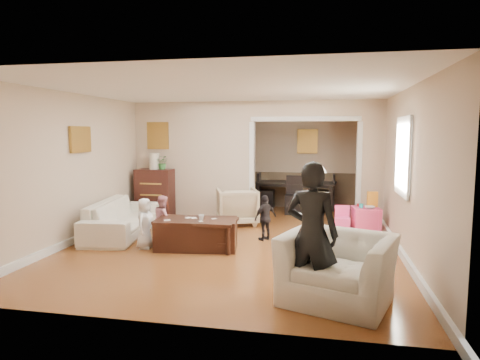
% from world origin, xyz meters
% --- Properties ---
extents(floor, '(7.00, 7.00, 0.00)m').
position_xyz_m(floor, '(0.00, 0.00, 0.00)').
color(floor, '#9B5428').
rests_on(floor, ground).
extents(partition_left, '(2.75, 0.18, 2.60)m').
position_xyz_m(partition_left, '(-1.38, 1.80, 1.30)').
color(partition_left, '#BFA78C').
rests_on(partition_left, ground).
extents(partition_right, '(0.55, 0.18, 2.60)m').
position_xyz_m(partition_right, '(2.48, 1.80, 1.30)').
color(partition_right, '#BFA78C').
rests_on(partition_right, ground).
extents(partition_header, '(2.22, 0.18, 0.35)m').
position_xyz_m(partition_header, '(1.10, 1.80, 2.42)').
color(partition_header, '#BFA78C').
rests_on(partition_header, partition_right).
extents(window_pane, '(0.03, 0.95, 1.10)m').
position_xyz_m(window_pane, '(2.73, -0.40, 1.55)').
color(window_pane, white).
rests_on(window_pane, ground).
extents(framed_art_partition, '(0.45, 0.03, 0.55)m').
position_xyz_m(framed_art_partition, '(-2.20, 1.70, 1.85)').
color(framed_art_partition, brown).
rests_on(framed_art_partition, partition_left).
extents(framed_art_sofa_wall, '(0.03, 0.55, 0.40)m').
position_xyz_m(framed_art_sofa_wall, '(-2.71, -0.60, 1.80)').
color(framed_art_sofa_wall, brown).
extents(framed_art_alcove, '(0.45, 0.03, 0.55)m').
position_xyz_m(framed_art_alcove, '(1.10, 3.44, 1.70)').
color(framed_art_alcove, brown).
extents(sofa, '(1.17, 2.31, 0.65)m').
position_xyz_m(sofa, '(-2.20, -0.13, 0.32)').
color(sofa, '#EDE4CD').
rests_on(sofa, ground).
extents(armchair_back, '(1.04, 1.06, 0.76)m').
position_xyz_m(armchair_back, '(-0.25, 1.16, 0.38)').
color(armchair_back, tan).
rests_on(armchair_back, ground).
extents(armchair_front, '(1.46, 1.36, 0.77)m').
position_xyz_m(armchair_front, '(1.68, -2.58, 0.38)').
color(armchair_front, '#EDE4CD').
rests_on(armchair_front, ground).
extents(dresser, '(0.80, 0.45, 1.10)m').
position_xyz_m(dresser, '(-2.20, 1.46, 0.55)').
color(dresser, '#371410').
rests_on(dresser, ground).
extents(table_lamp, '(0.22, 0.22, 0.36)m').
position_xyz_m(table_lamp, '(-2.20, 1.46, 1.28)').
color(table_lamp, beige).
rests_on(table_lamp, dresser).
extents(potted_plant, '(0.27, 0.24, 0.30)m').
position_xyz_m(potted_plant, '(-2.00, 1.46, 1.26)').
color(potted_plant, '#347232').
rests_on(potted_plant, dresser).
extents(coffee_table, '(1.40, 0.84, 0.49)m').
position_xyz_m(coffee_table, '(-0.54, -0.78, 0.25)').
color(coffee_table, '#341810').
rests_on(coffee_table, ground).
extents(coffee_cup, '(0.11, 0.11, 0.09)m').
position_xyz_m(coffee_cup, '(-0.44, -0.83, 0.54)').
color(coffee_cup, white).
rests_on(coffee_cup, coffee_table).
extents(play_table, '(0.56, 0.56, 0.47)m').
position_xyz_m(play_table, '(2.34, 1.00, 0.24)').
color(play_table, '#D9396B').
rests_on(play_table, ground).
extents(cereal_box, '(0.21, 0.10, 0.30)m').
position_xyz_m(cereal_box, '(2.46, 1.10, 0.62)').
color(cereal_box, yellow).
rests_on(cereal_box, play_table).
extents(cyan_cup, '(0.08, 0.08, 0.08)m').
position_xyz_m(cyan_cup, '(2.24, 0.95, 0.51)').
color(cyan_cup, '#22ADA9').
rests_on(cyan_cup, play_table).
extents(toy_block, '(0.10, 0.09, 0.05)m').
position_xyz_m(toy_block, '(2.22, 1.12, 0.50)').
color(toy_block, red).
rests_on(toy_block, play_table).
extents(play_bowl, '(0.22, 0.22, 0.05)m').
position_xyz_m(play_bowl, '(2.39, 0.88, 0.50)').
color(play_bowl, silver).
rests_on(play_bowl, play_table).
extents(dining_table, '(2.06, 1.26, 0.69)m').
position_xyz_m(dining_table, '(0.84, 3.18, 0.35)').
color(dining_table, black).
rests_on(dining_table, ground).
extents(adult_person, '(0.67, 0.53, 1.61)m').
position_xyz_m(adult_person, '(1.39, -2.74, 0.81)').
color(adult_person, black).
rests_on(adult_person, ground).
extents(child_kneel_a, '(0.28, 0.42, 0.84)m').
position_xyz_m(child_kneel_a, '(-1.39, -0.93, 0.42)').
color(child_kneel_a, white).
rests_on(child_kneel_a, ground).
extents(child_kneel_b, '(0.47, 0.50, 0.83)m').
position_xyz_m(child_kneel_b, '(-1.24, -0.48, 0.41)').
color(child_kneel_b, pink).
rests_on(child_kneel_b, ground).
extents(child_toddler, '(0.47, 0.49, 0.82)m').
position_xyz_m(child_toddler, '(0.51, -0.03, 0.41)').
color(child_toddler, black).
rests_on(child_toddler, ground).
extents(craft_papers, '(0.83, 0.39, 0.00)m').
position_xyz_m(craft_papers, '(-0.64, -0.79, 0.50)').
color(craft_papers, white).
rests_on(craft_papers, coffee_table).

